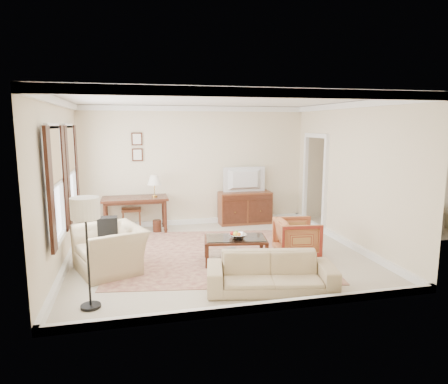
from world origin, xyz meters
name	(u,v)px	position (x,y,z in m)	size (l,w,h in m)	color
room_shell	(217,123)	(0.00, 0.00, 2.47)	(5.51, 5.01, 2.91)	beige
annex_bedroom	(387,212)	(4.49, 1.15, 0.34)	(3.00, 2.70, 2.90)	beige
window_front	(55,184)	(-2.70, -0.70, 1.55)	(0.12, 1.56, 1.80)	#CCB284
window_rear	(70,172)	(-2.70, 0.90, 1.55)	(0.12, 1.56, 1.80)	#CCB284
doorway	(315,183)	(2.71, 1.50, 1.08)	(0.10, 1.12, 2.25)	white
rug	(219,254)	(0.02, -0.02, 0.01)	(3.86, 3.30, 0.01)	maroon
writing_desk	(135,202)	(-1.49, 2.03, 0.70)	(1.48, 0.74, 0.81)	#4A2215
desk_chair	(131,207)	(-1.58, 2.38, 0.53)	(0.45, 0.45, 1.05)	brown
desk_lamp	(154,186)	(-1.04, 2.03, 1.06)	(0.32, 0.32, 0.50)	silver
framed_prints	(137,147)	(-1.39, 2.47, 1.94)	(0.25, 0.04, 0.68)	#4A2215
sideboard	(245,208)	(1.19, 2.22, 0.40)	(1.30, 0.50, 0.80)	brown
tv	(245,172)	(1.19, 2.20, 1.31)	(1.01, 0.58, 0.13)	black
coffee_table	(235,243)	(0.22, -0.53, 0.35)	(1.18, 0.81, 0.46)	#4A2215
fruit_bowl	(238,235)	(0.25, -0.58, 0.52)	(0.42, 0.42, 0.10)	silver
book_a	(227,251)	(0.10, -0.38, 0.18)	(0.28, 0.04, 0.38)	brown
book_b	(244,255)	(0.34, -0.68, 0.18)	(0.28, 0.03, 0.38)	brown
striped_armchair	(297,236)	(1.43, -0.45, 0.39)	(0.76, 0.71, 0.78)	maroon
club_armchair	(110,242)	(-1.95, -0.44, 0.50)	(1.15, 0.75, 1.01)	tan
backpack	(108,227)	(-1.97, -0.44, 0.76)	(0.32, 0.22, 0.40)	black
sofa	(271,267)	(0.41, -1.85, 0.37)	(1.90, 0.55, 0.74)	tan
floor_lamp	(85,216)	(-2.16, -1.84, 1.27)	(0.37, 0.37, 1.52)	black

